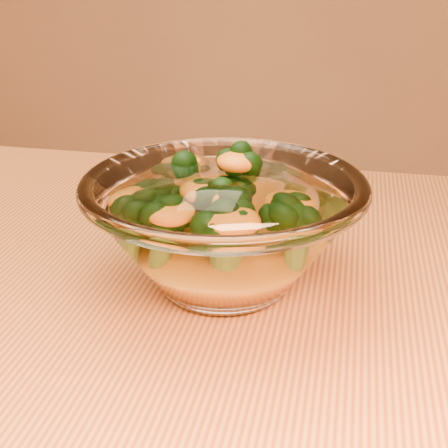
# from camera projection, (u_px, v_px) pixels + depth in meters

# --- Properties ---
(glass_bowl) EXTENTS (0.21, 0.21, 0.09)m
(glass_bowl) POSITION_uv_depth(u_px,v_px,m) (224.00, 230.00, 0.47)
(glass_bowl) COLOR white
(glass_bowl) RESTS_ON table
(cheese_sauce) EXTENTS (0.11, 0.11, 0.03)m
(cheese_sauce) POSITION_uv_depth(u_px,v_px,m) (224.00, 253.00, 0.48)
(cheese_sauce) COLOR orange
(cheese_sauce) RESTS_ON glass_bowl
(broccoli_heap) EXTENTS (0.14, 0.13, 0.08)m
(broccoli_heap) POSITION_uv_depth(u_px,v_px,m) (212.00, 208.00, 0.48)
(broccoli_heap) COLOR black
(broccoli_heap) RESTS_ON cheese_sauce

